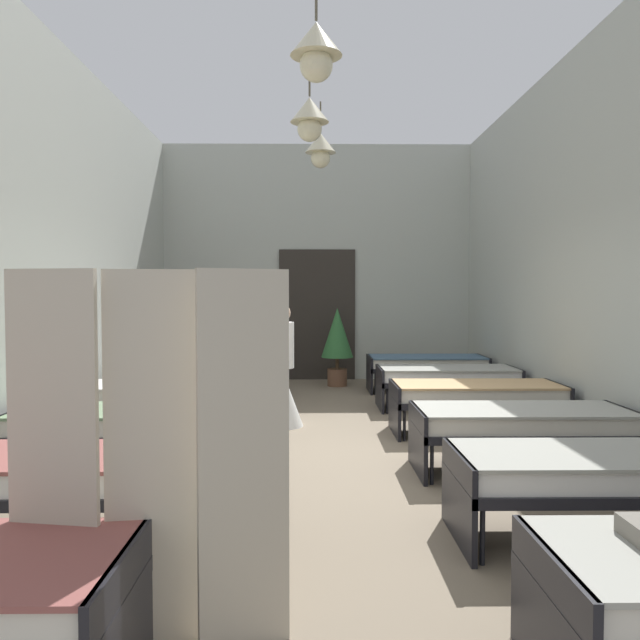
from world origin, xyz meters
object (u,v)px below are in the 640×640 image
object	(u,v)px
bed_left_row_1	(49,475)
bed_right_row_2	(522,423)
potted_plant	(337,338)
privacy_screen	(150,460)
bed_left_row_2	(122,424)
bed_left_row_4	(190,377)
nurse_near_aisle	(282,382)
bed_left_row_3	(164,396)
bed_right_row_5	(427,364)
patient_seated_primary	(230,338)
bed_left_row_5	(209,365)
bed_right_row_4	(447,377)
bed_right_row_1	(603,473)
bed_right_row_3	(476,395)

from	to	relation	value
bed_left_row_1	bed_right_row_2	distance (m)	3.87
potted_plant	privacy_screen	size ratio (longest dim) A/B	0.79
bed_left_row_2	bed_left_row_4	size ratio (longest dim) A/B	1.00
bed_left_row_4	nurse_near_aisle	world-z (taller)	nurse_near_aisle
bed_left_row_3	bed_right_row_2	bearing A→B (deg)	-23.74
bed_right_row_5	bed_left_row_3	bearing A→B (deg)	-138.66
bed_left_row_4	patient_seated_primary	world-z (taller)	patient_seated_primary
bed_left_row_5	nurse_near_aisle	size ratio (longest dim) A/B	1.28
bed_left_row_2	bed_right_row_4	bearing A→B (deg)	41.34
bed_left_row_4	bed_left_row_5	size ratio (longest dim) A/B	1.00
bed_right_row_4	bed_left_row_2	bearing A→B (deg)	-138.66
bed_right_row_5	potted_plant	bearing A→B (deg)	156.89
bed_left_row_1	nurse_near_aisle	world-z (taller)	nurse_near_aisle
bed_left_row_3	patient_seated_primary	size ratio (longest dim) A/B	2.37
bed_left_row_1	bed_left_row_5	world-z (taller)	same
bed_right_row_4	nurse_near_aisle	xyz separation A→B (m)	(-2.23, -1.12, 0.09)
bed_right_row_2	privacy_screen	distance (m)	3.80
bed_left_row_4	bed_left_row_5	world-z (taller)	same
privacy_screen	bed_right_row_4	bearing A→B (deg)	58.59
bed_right_row_1	patient_seated_primary	world-z (taller)	patient_seated_primary
bed_right_row_1	privacy_screen	distance (m)	2.88
bed_left_row_1	potted_plant	world-z (taller)	potted_plant
bed_left_row_1	bed_left_row_2	bearing A→B (deg)	90.00
bed_right_row_3	patient_seated_primary	distance (m)	4.42
bed_left_row_2	potted_plant	xyz separation A→B (m)	(2.11, 5.28, 0.39)
bed_left_row_2	bed_left_row_3	bearing A→B (deg)	90.00
potted_plant	bed_right_row_3	bearing A→B (deg)	-68.98
patient_seated_primary	bed_left_row_3	bearing A→B (deg)	-96.57
potted_plant	privacy_screen	distance (m)	8.12
bed_left_row_1	bed_left_row_2	xyz separation A→B (m)	(0.00, 1.56, 0.00)
bed_left_row_3	bed_right_row_4	distance (m)	3.87
bed_right_row_3	potted_plant	size ratio (longest dim) A/B	1.41
bed_right_row_2	privacy_screen	world-z (taller)	privacy_screen
bed_left_row_3	nurse_near_aisle	world-z (taller)	nurse_near_aisle
bed_right_row_5	privacy_screen	distance (m)	7.87
bed_right_row_1	bed_right_row_5	distance (m)	6.23
bed_right_row_5	patient_seated_primary	bearing A→B (deg)	-178.64
patient_seated_primary	bed_right_row_2	bearing A→B (deg)	-55.23
bed_left_row_1	bed_right_row_3	size ratio (longest dim) A/B	1.00
bed_right_row_4	potted_plant	size ratio (longest dim) A/B	1.41
bed_right_row_4	bed_left_row_4	bearing A→B (deg)	180.00
bed_left_row_1	nurse_near_aisle	bearing A→B (deg)	69.78
patient_seated_primary	potted_plant	distance (m)	1.89
bed_right_row_2	bed_left_row_3	world-z (taller)	same
bed_right_row_1	bed_left_row_3	distance (m)	4.71
patient_seated_primary	bed_left_row_1	bearing A→B (deg)	-93.26
bed_right_row_4	bed_right_row_5	bearing A→B (deg)	90.00
bed_right_row_3	nurse_near_aisle	xyz separation A→B (m)	(-2.23, 0.44, 0.09)
bed_left_row_2	patient_seated_primary	world-z (taller)	patient_seated_primary
bed_left_row_1	bed_right_row_2	bearing A→B (deg)	23.74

